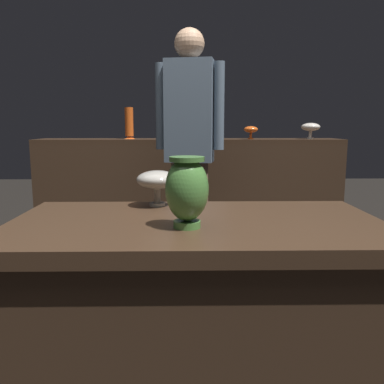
% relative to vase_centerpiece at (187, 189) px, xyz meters
% --- Properties ---
extents(display_plinth, '(1.20, 0.64, 0.80)m').
position_rel_vase_centerpiece_xyz_m(display_plinth, '(0.03, 0.09, -0.51)').
color(display_plinth, '#382619').
rests_on(display_plinth, ground_plane).
extents(back_display_shelf, '(2.60, 0.40, 0.99)m').
position_rel_vase_centerpiece_xyz_m(back_display_shelf, '(0.03, 2.29, -0.42)').
color(back_display_shelf, '#382619').
rests_on(back_display_shelf, ground_plane).
extents(vase_centerpiece, '(0.13, 0.13, 0.21)m').
position_rel_vase_centerpiece_xyz_m(vase_centerpiece, '(0.00, 0.00, 0.00)').
color(vase_centerpiece, '#477A38').
rests_on(vase_centerpiece, display_plinth).
extents(vase_tall_behind, '(0.15, 0.15, 0.14)m').
position_rel_vase_centerpiece_xyz_m(vase_tall_behind, '(-0.11, 0.33, -0.02)').
color(vase_tall_behind, gray).
rests_on(vase_tall_behind, display_plinth).
extents(shelf_vase_center, '(0.10, 0.10, 0.14)m').
position_rel_vase_centerpiece_xyz_m(shelf_vase_center, '(0.03, 2.27, 0.15)').
color(shelf_vase_center, gray).
rests_on(shelf_vase_center, back_display_shelf).
extents(shelf_vase_left, '(0.10, 0.10, 0.27)m').
position_rel_vase_centerpiece_xyz_m(shelf_vase_left, '(-0.49, 2.33, 0.20)').
color(shelf_vase_left, '#E55B1E').
rests_on(shelf_vase_left, back_display_shelf).
extents(shelf_vase_far_right, '(0.16, 0.16, 0.14)m').
position_rel_vase_centerpiece_xyz_m(shelf_vase_far_right, '(1.07, 2.26, 0.17)').
color(shelf_vase_far_right, silver).
rests_on(shelf_vase_far_right, back_display_shelf).
extents(shelf_vase_right, '(0.12, 0.12, 0.11)m').
position_rel_vase_centerpiece_xyz_m(shelf_vase_right, '(0.55, 2.22, 0.15)').
color(shelf_vase_right, '#E55B1E').
rests_on(shelf_vase_right, back_display_shelf).
extents(visitor_center_back, '(0.46, 0.23, 1.73)m').
position_rel_vase_centerpiece_xyz_m(visitor_center_back, '(0.03, 1.57, 0.11)').
color(visitor_center_back, brown).
rests_on(visitor_center_back, ground_plane).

